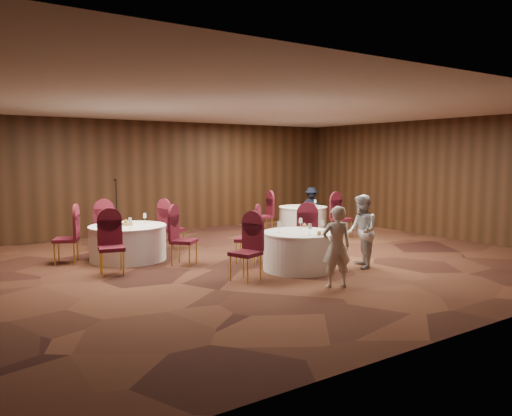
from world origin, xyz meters
TOP-DOWN VIEW (x-y plane):
  - ground at (0.00, 0.00)m, footprint 12.00×12.00m
  - room_shell at (0.00, 0.00)m, footprint 12.00×12.00m
  - table_main at (0.33, -1.11)m, footprint 1.44×1.44m
  - table_left at (-2.12, 1.63)m, footprint 1.62×1.62m
  - table_right at (3.47, 2.60)m, footprint 1.40×1.40m
  - chairs_main at (0.02, -0.52)m, footprint 2.94×1.93m
  - chairs_left at (-2.10, 1.65)m, footprint 3.09×3.16m
  - chairs_right at (3.03, 2.12)m, footprint 2.04×2.24m
  - tabletop_main at (0.56, -1.18)m, footprint 1.10×1.11m
  - tabletop_left at (-2.11, 1.64)m, footprint 0.87×0.77m
  - tabletop_right at (3.69, 2.32)m, footprint 0.08×0.08m
  - mic_stand at (-1.68, 3.62)m, footprint 0.24×0.24m
  - woman_a at (0.02, -2.48)m, footprint 0.59×0.50m
  - woman_b at (1.46, -1.66)m, footprint 0.84×0.89m
  - man_c at (4.56, 3.51)m, footprint 0.91×0.79m

SIDE VIEW (x-z plane):
  - ground at x=0.00m, z-range 0.00..0.00m
  - table_left at x=-2.12m, z-range 0.01..0.75m
  - table_main at x=0.33m, z-range 0.01..0.75m
  - table_right at x=3.47m, z-range 0.01..0.75m
  - mic_stand at x=-1.68m, z-range -0.34..1.30m
  - chairs_main at x=0.02m, z-range 0.00..1.00m
  - chairs_left at x=-2.10m, z-range 0.00..1.00m
  - chairs_right at x=3.03m, z-range 0.00..1.00m
  - man_c at x=4.56m, z-range 0.00..1.22m
  - woman_a at x=0.02m, z-range 0.00..1.38m
  - woman_b at x=1.46m, z-range 0.00..1.45m
  - tabletop_left at x=-2.11m, z-range 0.71..0.93m
  - tabletop_main at x=0.56m, z-range 0.73..0.94m
  - tabletop_right at x=3.69m, z-range 0.79..1.01m
  - room_shell at x=0.00m, z-range -4.04..7.96m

